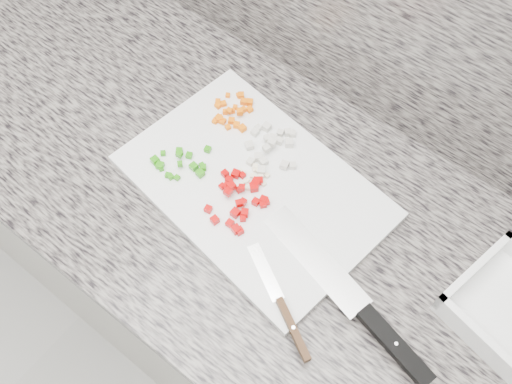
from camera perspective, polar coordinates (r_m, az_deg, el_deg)
cabinet at (r=1.49m, az=-1.38°, el=-8.45°), size 3.92×0.62×0.86m
countertop at (r=1.08m, az=-1.88°, el=0.24°), size 3.96×0.64×0.04m
cutting_board at (r=1.05m, az=-0.19°, el=0.58°), size 0.51×0.38×0.02m
carrot_pile at (r=1.13m, az=-2.35°, el=8.02°), size 0.09×0.09×0.02m
onion_pile at (r=1.08m, az=1.46°, el=4.57°), size 0.12×0.12×0.02m
green_pepper_pile at (r=1.07m, az=-7.57°, el=2.86°), size 0.10×0.10×0.02m
red_pepper_pile at (r=1.02m, az=-1.58°, el=-0.66°), size 0.11×0.13×0.02m
garlic_pile at (r=1.05m, az=-0.21°, el=1.54°), size 0.06×0.06×0.01m
chef_knife at (r=0.95m, az=10.96°, el=-11.92°), size 0.37×0.13×0.02m
paring_knife at (r=0.94m, az=2.99°, el=-12.10°), size 0.20×0.12×0.02m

